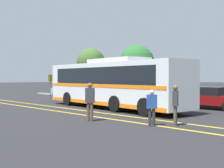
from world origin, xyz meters
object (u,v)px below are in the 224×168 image
at_px(pedestrian_2, 152,106).
at_px(tree_1, 91,62).
at_px(parked_car_0, 68,90).
at_px(parked_car_1, 105,93).
at_px(pedestrian_0, 175,102).
at_px(parked_car_2, 145,94).
at_px(parked_car_3, 210,98).
at_px(pedestrian_1, 90,99).
at_px(tree_2, 137,63).
at_px(bus_stop_sign, 50,85).
at_px(transit_bus, 112,83).

relative_size(pedestrian_2, tree_1, 0.28).
height_order(parked_car_0, parked_car_1, parked_car_0).
bearing_deg(pedestrian_0, tree_1, -150.17).
bearing_deg(parked_car_2, parked_car_3, 90.12).
relative_size(pedestrian_1, tree_2, 0.33).
relative_size(parked_car_0, parked_car_2, 0.98).
relative_size(pedestrian_0, tree_2, 0.32).
distance_m(parked_car_1, pedestrian_0, 15.41).
bearing_deg(tree_1, pedestrian_2, -32.74).
distance_m(pedestrian_0, pedestrian_1, 4.03).
relative_size(bus_stop_sign, tree_2, 0.42).
bearing_deg(transit_bus, bus_stop_sign, 99.08).
xyz_separation_m(pedestrian_0, tree_2, (-14.80, 13.52, 2.66)).
xyz_separation_m(parked_car_3, tree_2, (-12.09, 5.89, 2.94)).
relative_size(parked_car_1, pedestrian_0, 2.35).
bearing_deg(transit_bus, parked_car_3, -40.24).
distance_m(pedestrian_0, bus_stop_sign, 14.49).
height_order(parked_car_1, tree_1, tree_1).
distance_m(parked_car_3, pedestrian_1, 9.59).
distance_m(transit_bus, parked_car_3, 6.61).
bearing_deg(tree_2, tree_1, -171.97).
distance_m(parked_car_1, parked_car_3, 10.65).
bearing_deg(bus_stop_sign, transit_bus, -80.92).
distance_m(transit_bus, parked_car_0, 12.65).
relative_size(parked_car_3, pedestrian_2, 3.13).
xyz_separation_m(pedestrian_2, bus_stop_sign, (-13.68, 3.33, 0.62)).
bearing_deg(parked_car_2, bus_stop_sign, -49.31).
bearing_deg(parked_car_3, tree_1, -107.40).
bearing_deg(parked_car_1, transit_bus, -125.04).
xyz_separation_m(bus_stop_sign, tree_1, (-7.24, 10.12, 2.42)).
distance_m(transit_bus, tree_2, 13.06).
bearing_deg(tree_1, parked_car_3, -14.73).
height_order(pedestrian_2, bus_stop_sign, bus_stop_sign).
relative_size(parked_car_0, parked_car_1, 1.05).
relative_size(parked_car_0, tree_2, 0.78).
relative_size(parked_car_0, parked_car_3, 0.89).
height_order(parked_car_1, pedestrian_2, pedestrian_2).
distance_m(parked_car_1, bus_stop_sign, 5.34).
height_order(parked_car_2, tree_1, tree_1).
relative_size(parked_car_3, tree_1, 0.87).
height_order(pedestrian_0, pedestrian_1, pedestrian_1).
bearing_deg(parked_car_2, tree_1, -111.54).
height_order(pedestrian_1, pedestrian_2, pedestrian_1).
bearing_deg(tree_1, parked_car_1, -31.14).
xyz_separation_m(pedestrian_1, bus_stop_sign, (-10.73, 4.37, 0.44)).
bearing_deg(parked_car_1, parked_car_2, -88.50).
bearing_deg(pedestrian_1, parked_car_1, -82.42).
distance_m(pedestrian_1, tree_2, 19.28).
relative_size(transit_bus, pedestrian_0, 7.20).
xyz_separation_m(pedestrian_1, tree_1, (-17.97, 14.49, 2.86)).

